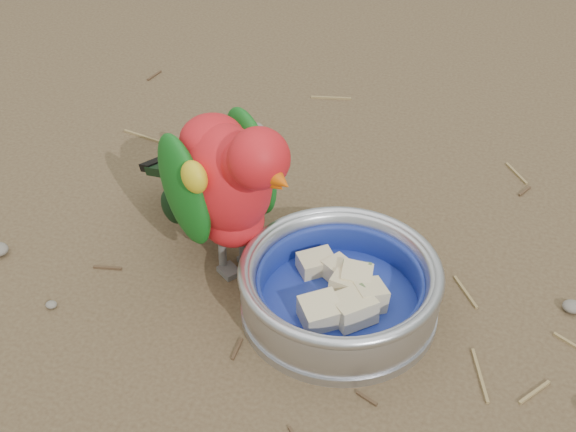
% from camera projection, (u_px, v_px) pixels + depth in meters
% --- Properties ---
extents(ground, '(60.00, 60.00, 0.00)m').
position_uv_depth(ground, '(293.00, 319.00, 0.82)').
color(ground, brown).
extents(food_bowl, '(0.20, 0.20, 0.02)m').
position_uv_depth(food_bowl, '(339.00, 306.00, 0.83)').
color(food_bowl, '#B2B2BA').
rests_on(food_bowl, ground).
extents(bowl_wall, '(0.20, 0.20, 0.04)m').
position_uv_depth(bowl_wall, '(340.00, 285.00, 0.81)').
color(bowl_wall, '#B2B2BA').
rests_on(bowl_wall, food_bowl).
extents(fruit_wedges, '(0.12, 0.12, 0.03)m').
position_uv_depth(fruit_wedges, '(340.00, 290.00, 0.81)').
color(fruit_wedges, beige).
rests_on(fruit_wedges, food_bowl).
extents(lory_parrot, '(0.26, 0.23, 0.19)m').
position_uv_depth(lory_parrot, '(227.00, 192.00, 0.84)').
color(lory_parrot, red).
rests_on(lory_parrot, ground).
extents(ground_debris, '(0.90, 0.80, 0.01)m').
position_uv_depth(ground_debris, '(301.00, 287.00, 0.86)').
color(ground_debris, olive).
rests_on(ground_debris, ground).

